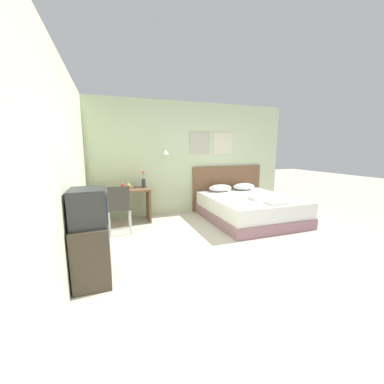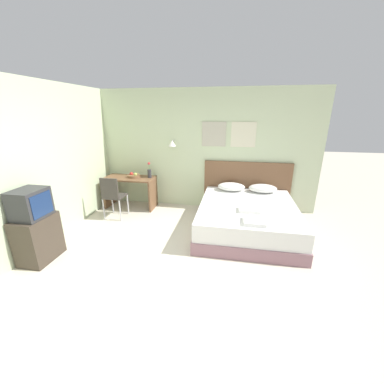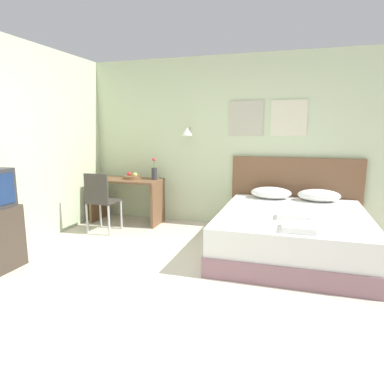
% 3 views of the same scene
% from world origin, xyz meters
% --- Properties ---
extents(ground_plane, '(24.00, 24.00, 0.00)m').
position_xyz_m(ground_plane, '(0.00, 0.00, 0.00)').
color(ground_plane, beige).
extents(wall_back, '(5.26, 0.31, 2.65)m').
position_xyz_m(wall_back, '(0.01, 2.59, 1.33)').
color(wall_back, beige).
rests_on(wall_back, ground_plane).
extents(wall_left, '(0.06, 5.56, 2.65)m').
position_xyz_m(wall_left, '(-2.26, -0.22, 1.32)').
color(wall_left, beige).
rests_on(wall_left, ground_plane).
extents(bed, '(1.79, 2.05, 0.53)m').
position_xyz_m(bed, '(1.12, 1.48, 0.26)').
color(bed, gray).
rests_on(bed, ground_plane).
extents(headboard, '(1.91, 0.06, 1.12)m').
position_xyz_m(headboard, '(1.12, 2.53, 0.56)').
color(headboard, brown).
rests_on(headboard, ground_plane).
extents(pillow_left, '(0.58, 0.37, 0.17)m').
position_xyz_m(pillow_left, '(0.79, 2.27, 0.61)').
color(pillow_left, white).
rests_on(pillow_left, bed).
extents(pillow_right, '(0.58, 0.37, 0.17)m').
position_xyz_m(pillow_right, '(1.45, 2.27, 0.61)').
color(pillow_right, white).
rests_on(pillow_right, bed).
extents(folded_towel_near_foot, '(0.36, 0.27, 0.06)m').
position_xyz_m(folded_towel_near_foot, '(1.13, 1.17, 0.56)').
color(folded_towel_near_foot, white).
rests_on(folded_towel_near_foot, bed).
extents(folded_towel_mid_bed, '(0.33, 0.32, 0.06)m').
position_xyz_m(folded_towel_mid_bed, '(1.19, 0.72, 0.56)').
color(folded_towel_mid_bed, white).
rests_on(folded_towel_mid_bed, bed).
extents(desk, '(1.14, 0.56, 0.73)m').
position_xyz_m(desk, '(-1.54, 2.20, 0.51)').
color(desk, brown).
rests_on(desk, ground_plane).
extents(desk_chair, '(0.41, 0.41, 0.91)m').
position_xyz_m(desk_chair, '(-1.63, 1.54, 0.54)').
color(desk_chair, '#3D3833').
rests_on(desk_chair, ground_plane).
extents(fruit_bowl, '(0.29, 0.29, 0.11)m').
position_xyz_m(fruit_bowl, '(-1.45, 2.24, 0.77)').
color(fruit_bowl, brown).
rests_on(fruit_bowl, desk).
extents(flower_vase, '(0.09, 0.09, 0.36)m').
position_xyz_m(flower_vase, '(-1.07, 2.26, 0.85)').
color(flower_vase, '#333338').
rests_on(flower_vase, desk).
extents(tv_stand, '(0.40, 0.57, 0.70)m').
position_xyz_m(tv_stand, '(-2.01, -0.04, 0.35)').
color(tv_stand, '#3D3328').
rests_on(tv_stand, ground_plane).
extents(television, '(0.39, 0.45, 0.42)m').
position_xyz_m(television, '(-2.01, -0.04, 0.92)').
color(television, '#2D2D30').
rests_on(television, tv_stand).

